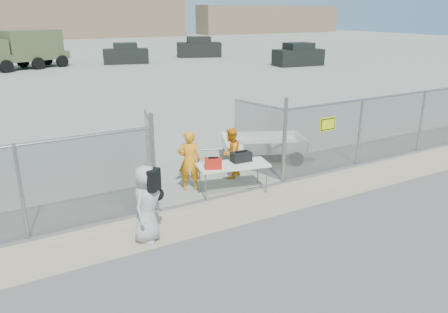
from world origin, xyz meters
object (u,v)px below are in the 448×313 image
folding_table (233,178)px  visitor (147,204)px  utility_trailer (263,148)px  security_worker_right (231,153)px  security_worker_left (189,161)px

folding_table → visitor: size_ratio=1.12×
visitor → utility_trailer: size_ratio=0.50×
security_worker_right → utility_trailer: size_ratio=0.44×
security_worker_left → visitor: (-2.01, -2.15, 0.01)m
security_worker_left → utility_trailer: security_worker_left is taller
security_worker_right → visitor: bearing=2.6°
folding_table → utility_trailer: bearing=51.6°
security_worker_left → visitor: bearing=68.9°
folding_table → security_worker_right: 1.20m
security_worker_left → security_worker_right: (1.48, 0.26, -0.09)m
security_worker_right → visitor: visitor is taller
folding_table → utility_trailer: utility_trailer is taller
security_worker_left → security_worker_right: size_ratio=1.11×
folding_table → visitor: 3.31m
security_worker_right → utility_trailer: (1.80, 0.90, -0.35)m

